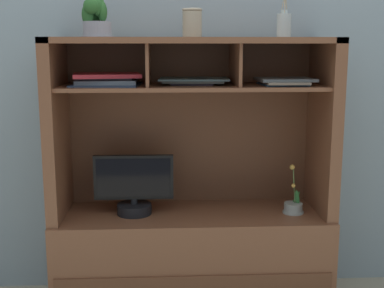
{
  "coord_description": "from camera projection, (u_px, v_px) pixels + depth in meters",
  "views": [
    {
      "loc": [
        -0.14,
        -2.66,
        1.43
      ],
      "look_at": [
        0.0,
        0.0,
        0.92
      ],
      "focal_mm": 47.66,
      "sensor_mm": 36.0,
      "label": 1
    }
  ],
  "objects": [
    {
      "name": "magazine_stack_centre",
      "position": [
        284.0,
        81.0,
        2.65
      ],
      "size": [
        0.29,
        0.29,
        0.04
      ],
      "color": "#335574",
      "rests_on": "media_console"
    },
    {
      "name": "potted_succulent",
      "position": [
        96.0,
        19.0,
        2.56
      ],
      "size": [
        0.16,
        0.16,
        0.21
      ],
      "color": "#8F929D",
      "rests_on": "media_console"
    },
    {
      "name": "magazine_stack_right",
      "position": [
        194.0,
        81.0,
        2.7
      ],
      "size": [
        0.38,
        0.3,
        0.03
      ],
      "color": "#3F3341",
      "rests_on": "media_console"
    },
    {
      "name": "back_wall",
      "position": [
        189.0,
        53.0,
        2.9
      ],
      "size": [
        6.0,
        0.02,
        2.8
      ],
      "primitive_type": "cube",
      "color": "#82959D",
      "rests_on": "ground"
    },
    {
      "name": "potted_orchid",
      "position": [
        293.0,
        206.0,
        2.76
      ],
      "size": [
        0.11,
        0.11,
        0.27
      ],
      "color": "#949B93",
      "rests_on": "media_console"
    },
    {
      "name": "ceramic_vase",
      "position": [
        192.0,
        23.0,
        2.58
      ],
      "size": [
        0.1,
        0.1,
        0.15
      ],
      "color": "tan",
      "rests_on": "media_console"
    },
    {
      "name": "magazine_stack_left",
      "position": [
        107.0,
        80.0,
        2.62
      ],
      "size": [
        0.37,
        0.32,
        0.06
      ],
      "color": "#27364D",
      "rests_on": "media_console"
    },
    {
      "name": "tv_monitor",
      "position": [
        134.0,
        189.0,
        2.73
      ],
      "size": [
        0.42,
        0.19,
        0.32
      ],
      "color": "black",
      "rests_on": "media_console"
    },
    {
      "name": "media_console",
      "position": [
        192.0,
        227.0,
        2.81
      ],
      "size": [
        1.47,
        0.54,
        1.48
      ],
      "color": "brown",
      "rests_on": "ground"
    },
    {
      "name": "diffuser_bottle",
      "position": [
        284.0,
        25.0,
        2.64
      ],
      "size": [
        0.07,
        0.07,
        0.33
      ],
      "color": "#B2BFBB",
      "rests_on": "media_console"
    }
  ]
}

